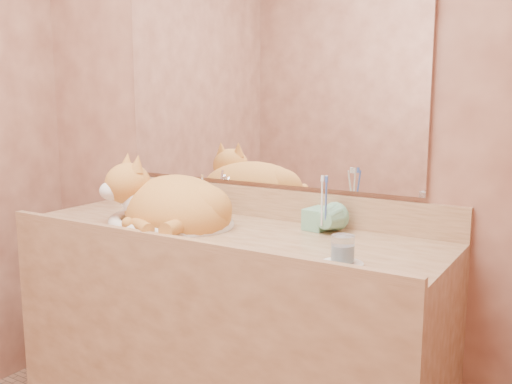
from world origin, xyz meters
The scene contains 12 objects.
wall_back centered at (0.00, 1.00, 1.25)m, with size 2.40×0.02×2.50m, color brown.
vanity_counter centered at (0.00, 0.72, 0.42)m, with size 1.60×0.55×0.85m, color brown, non-canonical shape.
mirror centered at (0.00, 0.99, 1.39)m, with size 1.30×0.02×0.80m, color white.
sink_basin centered at (-0.23, 0.70, 0.93)m, with size 0.50×0.42×0.16m, color white, non-canonical shape.
faucet centered at (-0.23, 0.90, 0.93)m, with size 0.04×0.11×0.16m, color silver, non-canonical shape.
cat centered at (-0.22, 0.69, 0.94)m, with size 0.48×0.39×0.26m, color #BA702B, non-canonical shape.
soap_dispenser centered at (0.28, 0.86, 0.94)m, with size 0.08×0.08×0.17m, color #70B38F.
toothbrush_cup centered at (0.34, 0.84, 0.90)m, with size 0.10×0.10×0.10m, color #70B38F.
toothbrushes centered at (0.34, 0.84, 0.98)m, with size 0.03×0.03×0.21m, color silver, non-canonical shape.
saucer centered at (0.54, 0.54, 0.85)m, with size 0.12×0.12×0.01m, color white.
water_glass centered at (0.54, 0.54, 0.90)m, with size 0.07×0.07×0.08m, color white.
lotion_bottle centered at (-0.64, 0.89, 0.91)m, with size 0.05×0.05×0.11m, color silver.
Camera 1 is at (1.15, -0.91, 1.33)m, focal length 40.00 mm.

